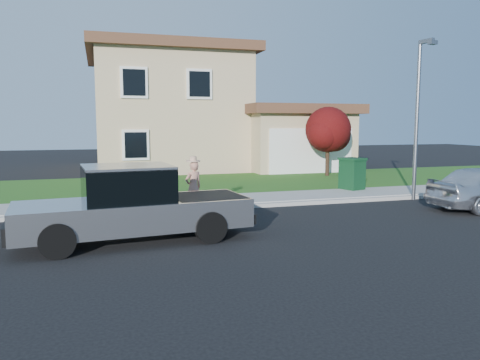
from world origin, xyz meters
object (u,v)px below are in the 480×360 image
pickup_truck (133,206)px  trash_bin (352,173)px  ornamental_tree (329,132)px  woman (193,186)px  street_lamp (419,110)px

pickup_truck → trash_bin: (8.52, 5.12, -0.05)m
pickup_truck → ornamental_tree: ornamental_tree is taller
woman → trash_bin: woman is taller
woman → ornamental_tree: size_ratio=0.50×
ornamental_tree → street_lamp: size_ratio=0.62×
ornamental_tree → trash_bin: (-1.53, -4.91, -1.49)m
woman → ornamental_tree: 10.86m
ornamental_tree → trash_bin: bearing=-107.4°
pickup_truck → woman: size_ratio=3.19×
pickup_truck → ornamental_tree: (10.05, 10.02, 1.44)m
pickup_truck → street_lamp: size_ratio=0.99×
woman → street_lamp: bearing=157.3°
ornamental_tree → trash_bin: ornamental_tree is taller
pickup_truck → street_lamp: (9.77, 3.03, 2.28)m
woman → trash_bin: bearing=175.0°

